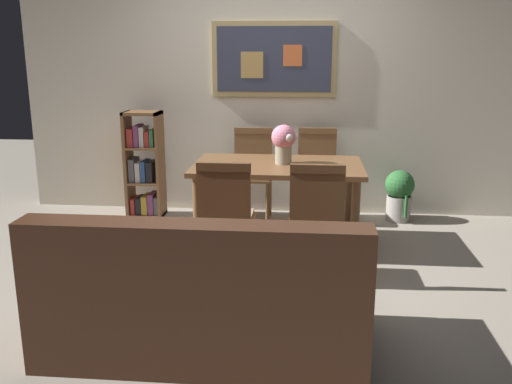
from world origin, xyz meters
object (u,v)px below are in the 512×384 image
at_px(dining_chair_near_left, 226,210).
at_px(leather_couch, 203,299).
at_px(dining_chair_far_left, 252,166).
at_px(flower_vase, 284,141).
at_px(dining_table, 278,175).
at_px(potted_ivy, 399,194).
at_px(dining_chair_far_right, 317,167).
at_px(bookshelf, 145,169).
at_px(dining_chair_near_right, 316,213).

bearing_deg(dining_chair_near_left, leather_couch, -89.26).
distance_m(dining_chair_far_left, flower_vase, 0.93).
height_order(dining_table, dining_chair_near_left, dining_chair_near_left).
xyz_separation_m(dining_chair_near_left, flower_vase, (0.38, 0.80, 0.38)).
xyz_separation_m(dining_chair_near_left, potted_ivy, (1.50, 1.63, -0.26)).
bearing_deg(dining_chair_far_left, dining_chair_far_right, 3.68).
distance_m(dining_table, leather_couch, 1.86).
bearing_deg(dining_chair_near_left, flower_vase, 64.52).
bearing_deg(bookshelf, dining_chair_near_right, -42.27).
distance_m(dining_chair_far_right, dining_chair_near_left, 1.75).
relative_size(dining_table, dining_chair_near_right, 1.57).
distance_m(dining_chair_far_left, bookshelf, 1.10).
bearing_deg(dining_chair_far_left, dining_chair_near_left, -91.35).
relative_size(dining_chair_near_left, leather_couch, 0.51).
relative_size(dining_table, flower_vase, 4.30).
xyz_separation_m(dining_chair_far_right, potted_ivy, (0.82, 0.01, -0.26)).
bearing_deg(potted_ivy, dining_chair_far_right, -179.29).
distance_m(dining_chair_far_right, potted_ivy, 0.86).
bearing_deg(flower_vase, dining_chair_far_left, 113.98).
height_order(dining_chair_far_right, potted_ivy, dining_chair_far_right).
height_order(dining_chair_far_left, dining_chair_near_right, same).
relative_size(dining_chair_far_right, bookshelf, 0.85).
bearing_deg(dining_chair_far_left, leather_couch, -90.53).
height_order(dining_chair_far_right, dining_chair_near_left, same).
bearing_deg(dining_table, potted_ivy, 35.93).
height_order(dining_chair_far_left, dining_chair_near_left, same).
relative_size(dining_table, leather_couch, 0.79).
distance_m(bookshelf, flower_vase, 1.68).
relative_size(dining_table, dining_chair_near_left, 1.57).
xyz_separation_m(dining_table, dining_chair_near_left, (-0.33, -0.78, -0.09)).
distance_m(dining_chair_near_left, flower_vase, 0.97).
distance_m(dining_table, dining_chair_near_left, 0.85).
bearing_deg(dining_chair_near_left, bookshelf, 124.29).
xyz_separation_m(dining_chair_far_left, leather_couch, (-0.02, -2.60, -0.23)).
xyz_separation_m(dining_table, flower_vase, (0.05, 0.02, 0.29)).
distance_m(leather_couch, flower_vase, 1.96).
height_order(dining_table, dining_chair_near_right, dining_chair_near_right).
relative_size(dining_chair_near_left, flower_vase, 2.74).
xyz_separation_m(dining_chair_far_right, dining_chair_near_left, (-0.68, -1.62, 0.00)).
height_order(bookshelf, flower_vase, bookshelf).
height_order(dining_chair_near_right, dining_chair_near_left, same).
height_order(bookshelf, potted_ivy, bookshelf).
distance_m(dining_chair_far_right, dining_chair_near_right, 1.62).
xyz_separation_m(dining_chair_far_left, dining_chair_near_left, (-0.04, -1.57, 0.00)).
relative_size(dining_chair_far_right, dining_chair_near_right, 1.00).
xyz_separation_m(dining_chair_near_right, potted_ivy, (0.85, 1.63, -0.26)).
height_order(dining_chair_far_left, bookshelf, bookshelf).
relative_size(bookshelf, flower_vase, 3.23).
xyz_separation_m(dining_chair_near_left, leather_couch, (0.01, -1.02, -0.23)).
distance_m(dining_chair_near_left, bookshelf, 1.88).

